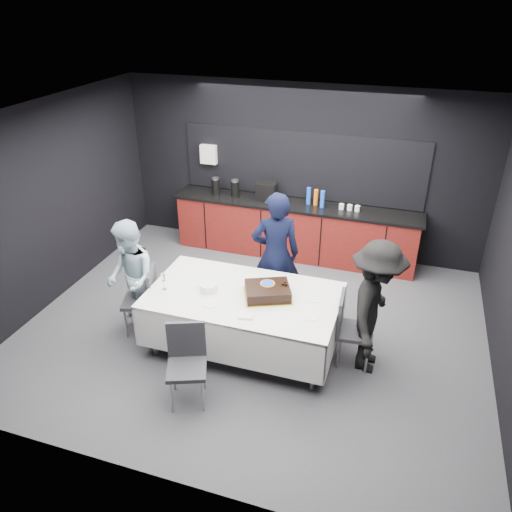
{
  "coord_description": "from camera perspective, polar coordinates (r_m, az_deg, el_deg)",
  "views": [
    {
      "loc": [
        1.72,
        -5.2,
        4.08
      ],
      "look_at": [
        0.0,
        0.1,
        1.05
      ],
      "focal_mm": 35.0,
      "sensor_mm": 36.0,
      "label": 1
    }
  ],
  "objects": [
    {
      "name": "plate_stack",
      "position": [
        6.14,
        -5.43,
        -3.56
      ],
      "size": [
        0.22,
        0.22,
        0.1
      ],
      "primitive_type": "cylinder",
      "color": "white",
      "rests_on": "party_table"
    },
    {
      "name": "chair_near",
      "position": [
        5.56,
        -7.93,
        -11.42
      ],
      "size": [
        0.54,
        0.54,
        0.92
      ],
      "color": "#2E2E33",
      "rests_on": "ground"
    },
    {
      "name": "room_shell",
      "position": [
        5.91,
        -0.3,
        6.46
      ],
      "size": [
        6.04,
        5.04,
        2.82
      ],
      "color": "white",
      "rests_on": "ground"
    },
    {
      "name": "loose_plate_right_b",
      "position": [
        5.72,
        6.27,
        -6.84
      ],
      "size": [
        0.2,
        0.2,
        0.01
      ],
      "primitive_type": "cylinder",
      "color": "white",
      "rests_on": "party_table"
    },
    {
      "name": "kitchenette",
      "position": [
        8.4,
        4.36,
        3.54
      ],
      "size": [
        4.1,
        0.64,
        2.05
      ],
      "color": "#59100E",
      "rests_on": "ground"
    },
    {
      "name": "chair_left",
      "position": [
        6.65,
        -12.57,
        -4.45
      ],
      "size": [
        0.53,
        0.53,
        0.92
      ],
      "color": "#2E2E33",
      "rests_on": "ground"
    },
    {
      "name": "ground",
      "position": [
        6.83,
        -0.26,
        -8.15
      ],
      "size": [
        6.0,
        6.0,
        0.0
      ],
      "primitive_type": "plane",
      "color": "#444449",
      "rests_on": "ground"
    },
    {
      "name": "cake_assembly",
      "position": [
        6.0,
        1.34,
        -4.04
      ],
      "size": [
        0.7,
        0.65,
        0.18
      ],
      "color": "yellow",
      "rests_on": "party_table"
    },
    {
      "name": "chair_right",
      "position": [
        6.07,
        10.58,
        -7.74
      ],
      "size": [
        0.44,
        0.44,
        0.92
      ],
      "color": "#2E2E33",
      "rests_on": "ground"
    },
    {
      "name": "person_right",
      "position": [
        5.89,
        13.39,
        -5.8
      ],
      "size": [
        0.67,
        1.11,
        1.67
      ],
      "primitive_type": "imported",
      "rotation": [
        0.0,
        0.0,
        1.52
      ],
      "color": "black",
      "rests_on": "ground"
    },
    {
      "name": "person_left",
      "position": [
        6.57,
        -14.12,
        -2.54
      ],
      "size": [
        0.94,
        0.97,
        1.57
      ],
      "primitive_type": "imported",
      "rotation": [
        0.0,
        0.0,
        -0.9
      ],
      "color": "#9DB7C6",
      "rests_on": "ground"
    },
    {
      "name": "party_table",
      "position": [
        6.15,
        -1.44,
        -5.47
      ],
      "size": [
        2.32,
        1.32,
        0.78
      ],
      "color": "#99999E",
      "rests_on": "ground"
    },
    {
      "name": "loose_plate_right_a",
      "position": [
        6.03,
        6.68,
        -4.84
      ],
      "size": [
        0.19,
        0.19,
        0.01
      ],
      "primitive_type": "cylinder",
      "color": "white",
      "rests_on": "party_table"
    },
    {
      "name": "loose_plate_far",
      "position": [
        6.38,
        -0.73,
        -2.58
      ],
      "size": [
        0.21,
        0.21,
        0.01
      ],
      "primitive_type": "cylinder",
      "color": "white",
      "rests_on": "party_table"
    },
    {
      "name": "loose_plate_near",
      "position": [
        5.91,
        -5.24,
        -5.47
      ],
      "size": [
        0.18,
        0.18,
        0.01
      ],
      "primitive_type": "cylinder",
      "color": "white",
      "rests_on": "party_table"
    },
    {
      "name": "champagne_flute",
      "position": [
        6.19,
        -10.58,
        -2.5
      ],
      "size": [
        0.06,
        0.06,
        0.22
      ],
      "color": "white",
      "rests_on": "party_table"
    },
    {
      "name": "person_center",
      "position": [
        6.7,
        2.25,
        0.13
      ],
      "size": [
        0.77,
        0.64,
        1.79
      ],
      "primitive_type": "imported",
      "rotation": [
        0.0,
        0.0,
        3.52
      ],
      "color": "black",
      "rests_on": "ground"
    },
    {
      "name": "fork_pile",
      "position": [
        5.67,
        -1.17,
        -6.91
      ],
      "size": [
        0.19,
        0.13,
        0.03
      ],
      "primitive_type": "cube",
      "rotation": [
        0.0,
        0.0,
        0.17
      ],
      "color": "white",
      "rests_on": "party_table"
    }
  ]
}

